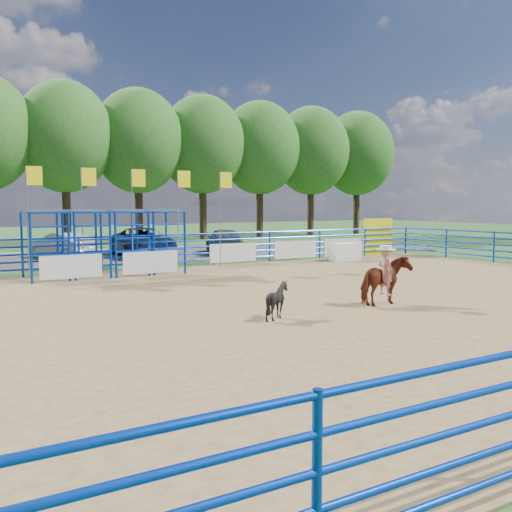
{
  "coord_description": "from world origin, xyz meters",
  "views": [
    {
      "loc": [
        -8.41,
        -13.22,
        2.83
      ],
      "look_at": [
        -0.05,
        1.0,
        1.3
      ],
      "focal_mm": 40.0,
      "sensor_mm": 36.0,
      "label": 1
    }
  ],
  "objects_px": {
    "horse_and_rider": "(385,277)",
    "car_b": "(62,246)",
    "car_c": "(143,242)",
    "calf": "(277,300)",
    "car_d": "(225,241)",
    "announcer_table": "(344,252)"
  },
  "relations": [
    {
      "from": "horse_and_rider",
      "to": "car_b",
      "type": "relative_size",
      "value": 0.57
    },
    {
      "from": "car_c",
      "to": "car_b",
      "type": "bearing_deg",
      "value": 167.1
    },
    {
      "from": "calf",
      "to": "car_d",
      "type": "distance_m",
      "value": 18.5
    },
    {
      "from": "car_d",
      "to": "car_c",
      "type": "bearing_deg",
      "value": 17.94
    },
    {
      "from": "announcer_table",
      "to": "horse_and_rider",
      "type": "height_order",
      "value": "horse_and_rider"
    },
    {
      "from": "calf",
      "to": "car_d",
      "type": "bearing_deg",
      "value": -12.2
    },
    {
      "from": "announcer_table",
      "to": "car_c",
      "type": "height_order",
      "value": "car_c"
    },
    {
      "from": "car_d",
      "to": "announcer_table",
      "type": "bearing_deg",
      "value": 136.72
    },
    {
      "from": "car_c",
      "to": "horse_and_rider",
      "type": "bearing_deg",
      "value": -81.77
    },
    {
      "from": "car_d",
      "to": "car_b",
      "type": "bearing_deg",
      "value": 11.19
    },
    {
      "from": "announcer_table",
      "to": "car_b",
      "type": "relative_size",
      "value": 0.4
    },
    {
      "from": "horse_and_rider",
      "to": "car_c",
      "type": "xyz_separation_m",
      "value": [
        -0.91,
        17.22,
        -0.05
      ]
    },
    {
      "from": "horse_and_rider",
      "to": "calf",
      "type": "xyz_separation_m",
      "value": [
        -3.56,
        -0.06,
        -0.34
      ]
    },
    {
      "from": "car_c",
      "to": "car_d",
      "type": "xyz_separation_m",
      "value": [
        4.68,
        -0.29,
        -0.09
      ]
    },
    {
      "from": "horse_and_rider",
      "to": "car_d",
      "type": "height_order",
      "value": "horse_and_rider"
    },
    {
      "from": "car_c",
      "to": "car_d",
      "type": "bearing_deg",
      "value": 1.64
    },
    {
      "from": "announcer_table",
      "to": "horse_and_rider",
      "type": "xyz_separation_m",
      "value": [
        -6.93,
        -10.22,
        0.37
      ]
    },
    {
      "from": "announcer_table",
      "to": "horse_and_rider",
      "type": "bearing_deg",
      "value": -124.12
    },
    {
      "from": "car_b",
      "to": "car_c",
      "type": "xyz_separation_m",
      "value": [
        3.87,
        -1.26,
        0.1
      ]
    },
    {
      "from": "car_b",
      "to": "car_d",
      "type": "distance_m",
      "value": 8.69
    },
    {
      "from": "calf",
      "to": "car_c",
      "type": "relative_size",
      "value": 0.17
    },
    {
      "from": "horse_and_rider",
      "to": "calf",
      "type": "height_order",
      "value": "horse_and_rider"
    }
  ]
}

